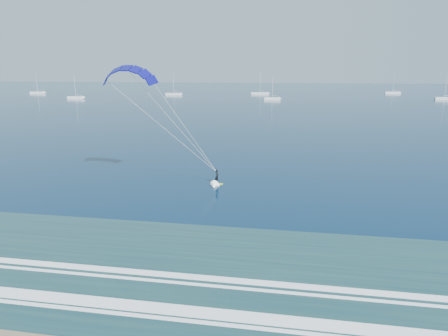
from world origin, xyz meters
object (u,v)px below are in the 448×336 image
sailboat_1 (174,94)px  sailboat_8 (38,93)px  sailboat_0 (76,97)px  sailboat_5 (444,98)px  kitesurfer_rig (172,121)px  sailboat_2 (260,93)px  sailboat_3 (272,99)px  sailboat_4 (393,93)px

sailboat_1 → sailboat_8: sailboat_1 is taller
sailboat_0 → sailboat_5: (181.04, 25.21, 0.00)m
kitesurfer_rig → sailboat_2: size_ratio=1.14×
sailboat_3 → sailboat_4: bearing=43.4°
sailboat_0 → sailboat_8: (-46.98, 37.94, 0.00)m
sailboat_2 → sailboat_5: sailboat_2 is taller
sailboat_4 → sailboat_2: bearing=-164.9°
sailboat_1 → sailboat_4: bearing=16.2°
sailboat_1 → sailboat_3: size_ratio=1.21×
sailboat_1 → sailboat_4: (128.52, 37.29, -0.01)m
sailboat_2 → sailboat_4: (79.89, 21.52, -0.01)m
sailboat_1 → sailboat_5: 141.95m
sailboat_3 → sailboat_8: (-144.97, 28.89, 0.00)m
kitesurfer_rig → sailboat_3: (4.04, 151.32, -7.51)m
sailboat_2 → sailboat_3: (9.69, -44.83, -0.02)m
sailboat_2 → sailboat_3: bearing=-77.8°
sailboat_0 → sailboat_2: sailboat_2 is taller
sailboat_2 → sailboat_3: sailboat_2 is taller
sailboat_0 → sailboat_8: size_ratio=0.94×
sailboat_0 → sailboat_5: bearing=7.9°
sailboat_3 → kitesurfer_rig: bearing=-91.5°
sailboat_8 → sailboat_5: bearing=-3.2°
sailboat_3 → sailboat_4: sailboat_4 is taller
kitesurfer_rig → sailboat_1: bearing=106.7°
sailboat_0 → sailboat_8: bearing=141.1°
sailboat_2 → sailboat_8: bearing=-173.3°
sailboat_4 → sailboat_5: size_ratio=1.00×
sailboat_1 → sailboat_8: bearing=-179.9°
sailboat_0 → sailboat_3: 98.41m
sailboat_0 → sailboat_4: (168.20, 75.41, 0.00)m
sailboat_1 → sailboat_5: size_ratio=1.07×
sailboat_3 → sailboat_4: 96.60m
kitesurfer_rig → sailboat_8: size_ratio=1.29×
kitesurfer_rig → sailboat_8: kitesurfer_rig is taller
sailboat_8 → sailboat_2: bearing=6.7°
kitesurfer_rig → sailboat_2: 196.37m
sailboat_3 → sailboat_5: bearing=11.0°
sailboat_3 → sailboat_4: (70.20, 66.35, 0.01)m
sailboat_3 → sailboat_5: sailboat_5 is taller
sailboat_1 → sailboat_5: (141.36, -12.91, -0.01)m
kitesurfer_rig → sailboat_5: kitesurfer_rig is taller
sailboat_2 → sailboat_5: 97.07m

